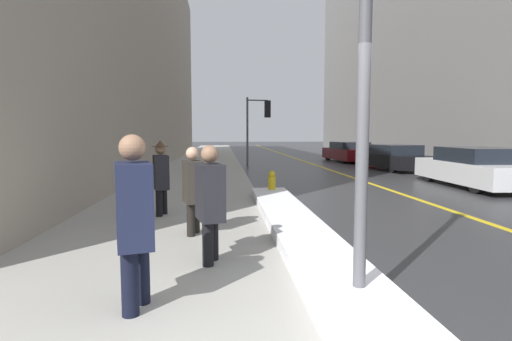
{
  "coord_description": "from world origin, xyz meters",
  "views": [
    {
      "loc": [
        -0.97,
        -2.74,
        1.68
      ],
      "look_at": [
        -0.4,
        4.0,
        1.05
      ],
      "focal_mm": 28.0,
      "sensor_mm": 36.0,
      "label": 1
    }
  ],
  "objects_px": {
    "pedestrian_with_shoulder_bag": "(210,199)",
    "parked_car_black": "(393,158)",
    "parked_car_maroon": "(349,152)",
    "parked_car_white": "(476,168)",
    "lamp_post": "(366,15)",
    "pedestrian_in_fedora": "(161,175)",
    "pedestrian_in_glasses": "(193,187)",
    "traffic_light_near": "(260,116)",
    "fire_hydrant": "(272,184)",
    "pedestrian_trailing": "(134,214)"
  },
  "relations": [
    {
      "from": "parked_car_white",
      "to": "parked_car_maroon",
      "type": "xyz_separation_m",
      "value": [
        -0.39,
        11.51,
        -0.03
      ]
    },
    {
      "from": "lamp_post",
      "to": "parked_car_white",
      "type": "bearing_deg",
      "value": 51.07
    },
    {
      "from": "pedestrian_with_shoulder_bag",
      "to": "parked_car_maroon",
      "type": "xyz_separation_m",
      "value": [
        7.74,
        18.32,
        -0.28
      ]
    },
    {
      "from": "pedestrian_in_glasses",
      "to": "parked_car_black",
      "type": "bearing_deg",
      "value": 128.35
    },
    {
      "from": "parked_car_maroon",
      "to": "fire_hydrant",
      "type": "relative_size",
      "value": 6.21
    },
    {
      "from": "pedestrian_with_shoulder_bag",
      "to": "pedestrian_in_fedora",
      "type": "xyz_separation_m",
      "value": [
        -1.08,
        3.12,
        -0.0
      ]
    },
    {
      "from": "lamp_post",
      "to": "parked_car_white",
      "type": "relative_size",
      "value": 0.97
    },
    {
      "from": "traffic_light_near",
      "to": "parked_car_maroon",
      "type": "height_order",
      "value": "traffic_light_near"
    },
    {
      "from": "lamp_post",
      "to": "pedestrian_with_shoulder_bag",
      "type": "height_order",
      "value": "lamp_post"
    },
    {
      "from": "parked_car_white",
      "to": "parked_car_maroon",
      "type": "distance_m",
      "value": 11.52
    },
    {
      "from": "parked_car_black",
      "to": "lamp_post",
      "type": "bearing_deg",
      "value": 149.17
    },
    {
      "from": "lamp_post",
      "to": "pedestrian_in_fedora",
      "type": "bearing_deg",
      "value": 119.41
    },
    {
      "from": "pedestrian_with_shoulder_bag",
      "to": "lamp_post",
      "type": "bearing_deg",
      "value": 30.98
    },
    {
      "from": "fire_hydrant",
      "to": "pedestrian_in_fedora",
      "type": "bearing_deg",
      "value": -138.6
    },
    {
      "from": "pedestrian_in_glasses",
      "to": "pedestrian_in_fedora",
      "type": "distance_m",
      "value": 1.8
    },
    {
      "from": "parked_car_white",
      "to": "fire_hydrant",
      "type": "xyz_separation_m",
      "value": [
        -6.66,
        -1.45,
        -0.26
      ]
    },
    {
      "from": "pedestrian_in_glasses",
      "to": "parked_car_black",
      "type": "height_order",
      "value": "pedestrian_in_glasses"
    },
    {
      "from": "pedestrian_trailing",
      "to": "pedestrian_with_shoulder_bag",
      "type": "distance_m",
      "value": 1.49
    },
    {
      "from": "pedestrian_trailing",
      "to": "pedestrian_in_glasses",
      "type": "bearing_deg",
      "value": 158.09
    },
    {
      "from": "parked_car_white",
      "to": "parked_car_black",
      "type": "bearing_deg",
      "value": 2.96
    },
    {
      "from": "traffic_light_near",
      "to": "pedestrian_in_glasses",
      "type": "bearing_deg",
      "value": -108.04
    },
    {
      "from": "pedestrian_in_glasses",
      "to": "parked_car_white",
      "type": "bearing_deg",
      "value": 107.18
    },
    {
      "from": "pedestrian_trailing",
      "to": "fire_hydrant",
      "type": "height_order",
      "value": "pedestrian_trailing"
    },
    {
      "from": "traffic_light_near",
      "to": "parked_car_maroon",
      "type": "bearing_deg",
      "value": 12.53
    },
    {
      "from": "parked_car_maroon",
      "to": "fire_hydrant",
      "type": "xyz_separation_m",
      "value": [
        -6.27,
        -12.96,
        -0.23
      ]
    },
    {
      "from": "pedestrian_trailing",
      "to": "fire_hydrant",
      "type": "relative_size",
      "value": 2.39
    },
    {
      "from": "traffic_light_near",
      "to": "pedestrian_with_shoulder_bag",
      "type": "bearing_deg",
      "value": -106.05
    },
    {
      "from": "pedestrian_in_fedora",
      "to": "fire_hydrant",
      "type": "height_order",
      "value": "pedestrian_in_fedora"
    },
    {
      "from": "lamp_post",
      "to": "fire_hydrant",
      "type": "bearing_deg",
      "value": 90.06
    },
    {
      "from": "pedestrian_with_shoulder_bag",
      "to": "parked_car_black",
      "type": "xyz_separation_m",
      "value": [
        8.08,
        12.8,
        -0.28
      ]
    },
    {
      "from": "pedestrian_in_glasses",
      "to": "pedestrian_in_fedora",
      "type": "height_order",
      "value": "pedestrian_in_fedora"
    },
    {
      "from": "traffic_light_near",
      "to": "parked_car_maroon",
      "type": "relative_size",
      "value": 0.82
    },
    {
      "from": "lamp_post",
      "to": "pedestrian_with_shoulder_bag",
      "type": "bearing_deg",
      "value": 136.06
    },
    {
      "from": "parked_car_white",
      "to": "lamp_post",
      "type": "bearing_deg",
      "value": 143.54
    },
    {
      "from": "traffic_light_near",
      "to": "parked_car_white",
      "type": "distance_m",
      "value": 11.29
    },
    {
      "from": "pedestrian_in_fedora",
      "to": "fire_hydrant",
      "type": "bearing_deg",
      "value": 116.32
    },
    {
      "from": "pedestrian_in_glasses",
      "to": "parked_car_white",
      "type": "distance_m",
      "value": 10.0
    },
    {
      "from": "parked_car_black",
      "to": "fire_hydrant",
      "type": "height_order",
      "value": "parked_car_black"
    },
    {
      "from": "parked_car_white",
      "to": "pedestrian_in_fedora",
      "type": "bearing_deg",
      "value": 114.33
    },
    {
      "from": "pedestrian_in_glasses",
      "to": "fire_hydrant",
      "type": "bearing_deg",
      "value": 140.16
    },
    {
      "from": "pedestrian_in_fedora",
      "to": "parked_car_maroon",
      "type": "distance_m",
      "value": 17.58
    },
    {
      "from": "pedestrian_with_shoulder_bag",
      "to": "parked_car_maroon",
      "type": "bearing_deg",
      "value": 142.03
    },
    {
      "from": "pedestrian_with_shoulder_bag",
      "to": "parked_car_black",
      "type": "relative_size",
      "value": 0.35
    },
    {
      "from": "pedestrian_in_glasses",
      "to": "parked_car_black",
      "type": "relative_size",
      "value": 0.33
    },
    {
      "from": "pedestrian_in_glasses",
      "to": "parked_car_black",
      "type": "distance_m",
      "value": 14.1
    },
    {
      "from": "pedestrian_with_shoulder_bag",
      "to": "fire_hydrant",
      "type": "bearing_deg",
      "value": 149.62
    },
    {
      "from": "traffic_light_near",
      "to": "fire_hydrant",
      "type": "xyz_separation_m",
      "value": [
        -0.71,
        -10.83,
        -2.24
      ]
    },
    {
      "from": "pedestrian_trailing",
      "to": "parked_car_white",
      "type": "bearing_deg",
      "value": 117.75
    },
    {
      "from": "pedestrian_in_glasses",
      "to": "pedestrian_in_fedora",
      "type": "relative_size",
      "value": 0.94
    },
    {
      "from": "traffic_light_near",
      "to": "pedestrian_trailing",
      "type": "height_order",
      "value": "traffic_light_near"
    }
  ]
}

